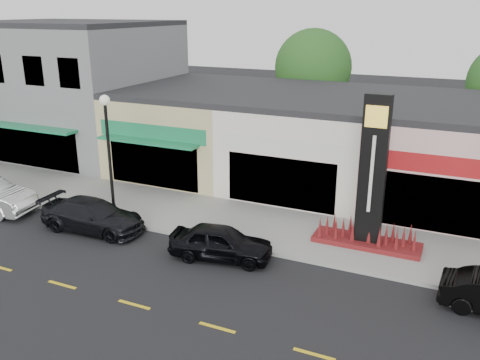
% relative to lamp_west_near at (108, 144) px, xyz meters
% --- Properties ---
extents(ground, '(120.00, 120.00, 0.00)m').
position_rel_lamp_west_near_xyz_m(ground, '(8.00, -2.50, -3.48)').
color(ground, black).
rests_on(ground, ground).
extents(sidewalk, '(52.00, 4.30, 0.15)m').
position_rel_lamp_west_near_xyz_m(sidewalk, '(8.00, 1.85, -3.40)').
color(sidewalk, gray).
rests_on(sidewalk, ground).
extents(curb, '(52.00, 0.20, 0.15)m').
position_rel_lamp_west_near_xyz_m(curb, '(8.00, -0.40, -3.40)').
color(curb, gray).
rests_on(curb, ground).
extents(building_grey_2story, '(12.00, 10.95, 8.30)m').
position_rel_lamp_west_near_xyz_m(building_grey_2story, '(-10.00, 8.98, 0.67)').
color(building_grey_2story, slate).
rests_on(building_grey_2story, ground).
extents(shop_beige, '(7.00, 10.85, 4.80)m').
position_rel_lamp_west_near_xyz_m(shop_beige, '(-0.50, 8.96, -1.08)').
color(shop_beige, tan).
rests_on(shop_beige, ground).
extents(shop_cream, '(7.00, 10.01, 4.80)m').
position_rel_lamp_west_near_xyz_m(shop_cream, '(6.50, 8.97, -1.08)').
color(shop_cream, silver).
rests_on(shop_cream, ground).
extents(shop_pink_w, '(7.00, 10.01, 4.80)m').
position_rel_lamp_west_near_xyz_m(shop_pink_w, '(13.50, 8.97, -1.08)').
color(shop_pink_w, '#C69E96').
rests_on(shop_pink_w, ground).
extents(tree_rear_west, '(5.20, 5.20, 7.83)m').
position_rel_lamp_west_near_xyz_m(tree_rear_west, '(4.00, 17.00, 1.74)').
color(tree_rear_west, '#382619').
rests_on(tree_rear_west, ground).
extents(lamp_west_near, '(0.44, 0.44, 5.47)m').
position_rel_lamp_west_near_xyz_m(lamp_west_near, '(0.00, 0.00, 0.00)').
color(lamp_west_near, black).
rests_on(lamp_west_near, sidewalk).
extents(pylon_sign, '(4.20, 1.30, 6.00)m').
position_rel_lamp_west_near_xyz_m(pylon_sign, '(11.00, 1.70, -1.20)').
color(pylon_sign, '#560E1A').
rests_on(pylon_sign, sidewalk).
extents(car_dark_sedan, '(2.09, 4.72, 1.35)m').
position_rel_lamp_west_near_xyz_m(car_dark_sedan, '(-0.03, -1.38, -2.80)').
color(car_dark_sedan, black).
rests_on(car_dark_sedan, ground).
extents(car_black_sedan, '(2.21, 4.13, 1.34)m').
position_rel_lamp_west_near_xyz_m(car_black_sedan, '(6.12, -1.46, -2.81)').
color(car_black_sedan, black).
rests_on(car_black_sedan, ground).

